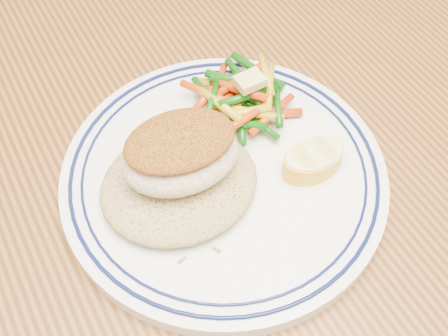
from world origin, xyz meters
The scene contains 7 objects.
dining_table centered at (0.00, 0.00, 0.65)m, with size 1.50×0.90×0.75m.
plate centered at (0.02, -0.05, 0.76)m, with size 0.26×0.26×0.02m.
rice_pilaf centered at (-0.02, -0.05, 0.78)m, with size 0.12×0.11×0.02m, color olive.
fish_fillet centered at (-0.02, -0.04, 0.80)m, with size 0.09×0.07×0.04m.
vegetable_pile centered at (0.06, 0.00, 0.78)m, with size 0.09×0.10×0.03m.
butter_pat centered at (0.07, 0.00, 0.80)m, with size 0.02×0.02×0.01m, color #D5C668.
lemon_wedge centered at (0.08, -0.08, 0.78)m, with size 0.05×0.05×0.02m.
Camera 1 is at (-0.11, -0.28, 1.13)m, focal length 45.00 mm.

